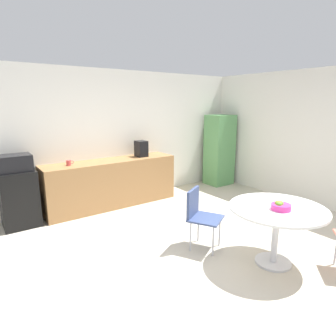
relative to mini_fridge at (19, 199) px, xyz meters
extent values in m
plane|color=beige|center=(1.88, -2.65, -0.46)|extent=(6.00, 6.00, 0.00)
cube|color=white|center=(1.88, 0.35, 0.84)|extent=(6.00, 0.10, 2.60)
cube|color=#9E7042|center=(1.62, 0.00, -0.01)|extent=(2.55, 0.60, 0.90)
cube|color=black|center=(0.00, 0.00, 0.00)|extent=(0.54, 0.54, 0.91)
cube|color=black|center=(0.00, 0.00, 0.59)|extent=(0.48, 0.38, 0.26)
cube|color=#599959|center=(4.43, -0.10, 0.39)|extent=(0.60, 0.50, 1.69)
cylinder|color=silver|center=(2.36, -3.11, -0.44)|extent=(0.44, 0.44, 0.03)
cylinder|color=silver|center=(2.36, -3.11, -0.07)|extent=(0.08, 0.08, 0.71)
cylinder|color=white|center=(2.36, -3.11, 0.27)|extent=(1.15, 1.15, 0.03)
cylinder|color=silver|center=(2.14, -2.39, -0.24)|extent=(0.02, 0.02, 0.42)
cylinder|color=silver|center=(1.87, -2.54, -0.24)|extent=(0.02, 0.02, 0.42)
cylinder|color=silver|center=(1.99, -2.11, -0.24)|extent=(0.02, 0.02, 0.42)
cylinder|color=silver|center=(1.71, -2.27, -0.24)|extent=(0.02, 0.02, 0.42)
cube|color=#384772|center=(1.93, -2.33, -0.02)|extent=(0.57, 0.57, 0.03)
cube|color=#384772|center=(1.83, -2.16, 0.18)|extent=(0.35, 0.22, 0.38)
cylinder|color=silver|center=(2.96, -3.57, -0.24)|extent=(0.02, 0.02, 0.42)
cylinder|color=#D8338C|center=(2.31, -3.18, 0.32)|extent=(0.23, 0.23, 0.07)
sphere|color=#66B233|center=(2.27, -3.18, 0.36)|extent=(0.07, 0.07, 0.07)
sphere|color=#66B233|center=(2.29, -3.14, 0.36)|extent=(0.07, 0.07, 0.07)
sphere|color=#66B233|center=(2.32, -3.17, 0.36)|extent=(0.07, 0.07, 0.07)
sphere|color=orange|center=(2.28, -3.16, 0.36)|extent=(0.07, 0.07, 0.07)
cylinder|color=#D84C4C|center=(0.82, -0.02, 0.49)|extent=(0.08, 0.08, 0.09)
torus|color=#D84C4C|center=(0.88, -0.02, 0.50)|extent=(0.06, 0.01, 0.06)
cube|color=black|center=(2.29, 0.00, 0.60)|extent=(0.20, 0.24, 0.32)
camera|label=1|loc=(-0.60, -4.98, 1.51)|focal=30.67mm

